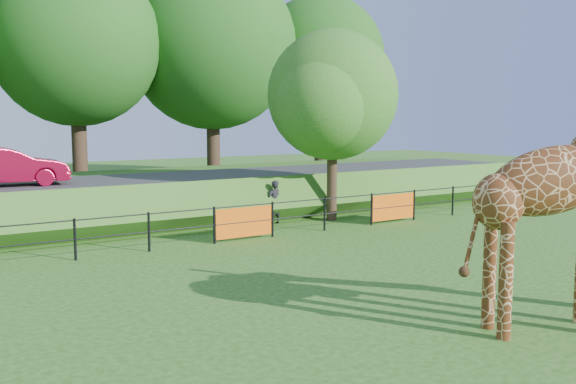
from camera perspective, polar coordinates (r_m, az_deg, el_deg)
name	(u,v)px	position (r m, az deg, el deg)	size (l,w,h in m)	color
ground	(320,333)	(11.31, 2.85, -12.38)	(90.00, 90.00, 0.00)	#245314
perimeter_fence	(149,232)	(18.07, -12.26, -3.49)	(28.07, 0.10, 1.10)	black
embankment	(75,199)	(25.13, -18.40, -0.61)	(40.00, 9.00, 1.30)	#245314
road	(86,184)	(23.61, -17.53, 0.70)	(40.00, 5.00, 0.12)	#303033
car_red	(7,167)	(23.07, -23.72, 2.05)	(1.35, 3.86, 1.27)	#A00B2D
visitor	(274,202)	(22.21, -1.23, -0.92)	(0.55, 0.36, 1.51)	black
tree_east	(334,100)	(22.96, 4.13, 8.14)	(5.40, 4.71, 6.76)	#2F2015
bg_tree_line	(73,41)	(31.91, -18.56, 12.64)	(37.30, 8.80, 11.82)	#2F2015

